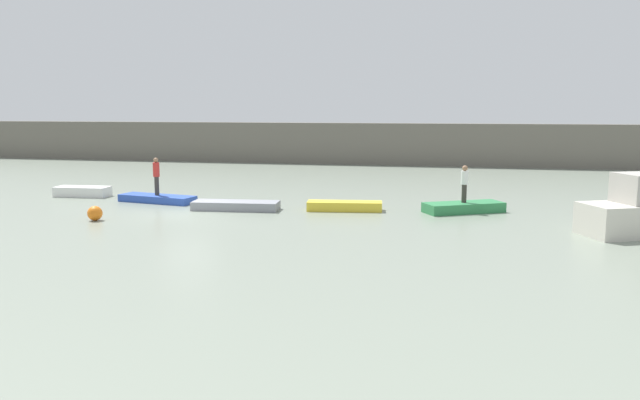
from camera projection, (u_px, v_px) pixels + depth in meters
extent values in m
plane|color=gray|center=(187.00, 214.00, 27.84)|extent=(120.00, 120.00, 0.00)
cube|color=#666056|center=(315.00, 143.00, 52.47)|extent=(80.00, 1.20, 3.39)
cube|color=white|center=(83.00, 192.00, 33.24)|extent=(2.88, 1.24, 0.52)
cube|color=#2B4CAD|center=(157.00, 199.00, 31.21)|extent=(4.11, 1.88, 0.36)
cube|color=gray|center=(236.00, 206.00, 28.89)|extent=(4.04, 1.58, 0.40)
cube|color=gold|center=(345.00, 206.00, 28.68)|extent=(3.49, 1.41, 0.42)
cube|color=#2D7F47|center=(464.00, 207.00, 28.22)|extent=(3.75, 2.85, 0.45)
cylinder|color=#38332D|center=(464.00, 193.00, 28.13)|extent=(0.22, 0.22, 0.82)
cylinder|color=white|center=(465.00, 178.00, 28.02)|extent=(0.32, 0.32, 0.60)
sphere|color=#936B4C|center=(465.00, 168.00, 27.96)|extent=(0.25, 0.25, 0.25)
cylinder|color=#38332D|center=(157.00, 186.00, 31.11)|extent=(0.22, 0.22, 0.93)
cylinder|color=red|center=(156.00, 170.00, 30.99)|extent=(0.32, 0.32, 0.70)
sphere|color=#936B4C|center=(156.00, 160.00, 30.93)|extent=(0.24, 0.24, 0.24)
sphere|color=orange|center=(95.00, 213.00, 26.16)|extent=(0.62, 0.62, 0.62)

